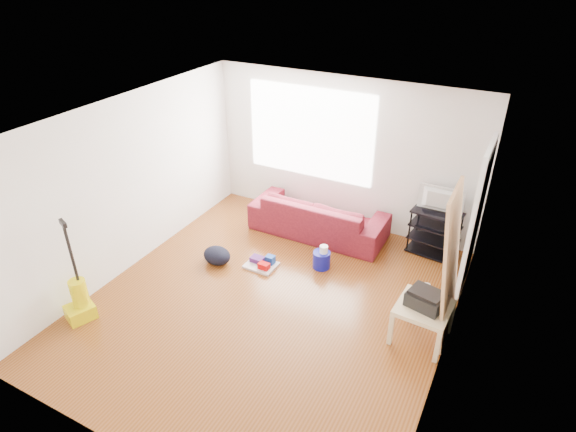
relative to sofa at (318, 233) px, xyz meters
The scene contains 13 objects.
room 2.20m from the sofa, 82.61° to the right, with size 4.51×5.01×2.51m.
sofa is the anchor object (origin of this frame).
tv_stand 1.87m from the sofa, ahead, with size 0.77×0.50×0.73m.
tv 2.05m from the sofa, ahead, with size 0.67×0.09×0.38m, color black.
side_table 2.72m from the sofa, 38.33° to the right, with size 0.65×0.65×0.50m.
printer 2.76m from the sofa, 38.33° to the right, with size 0.47×0.40×0.21m.
bucket 0.97m from the sofa, 62.72° to the right, with size 0.26×0.26×0.26m, color #0E1191.
toilet_paper 1.00m from the sofa, 61.19° to the right, with size 0.12×0.12×0.11m, color white.
cleaning_tray 1.30m from the sofa, 105.37° to the right, with size 0.46×0.37×0.16m.
backpack 1.79m from the sofa, 123.95° to the right, with size 0.45×0.36×0.25m, color black.
sneakers 2.14m from the sofa, 20.08° to the right, with size 0.45×0.26×0.10m.
vacuum 3.78m from the sofa, 119.20° to the right, with size 0.40×0.42×1.40m.
door_panel 2.71m from the sofa, 32.36° to the right, with size 0.04×0.78×1.95m, color tan.
Camera 1 is at (2.55, -4.35, 4.20)m, focal length 30.00 mm.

